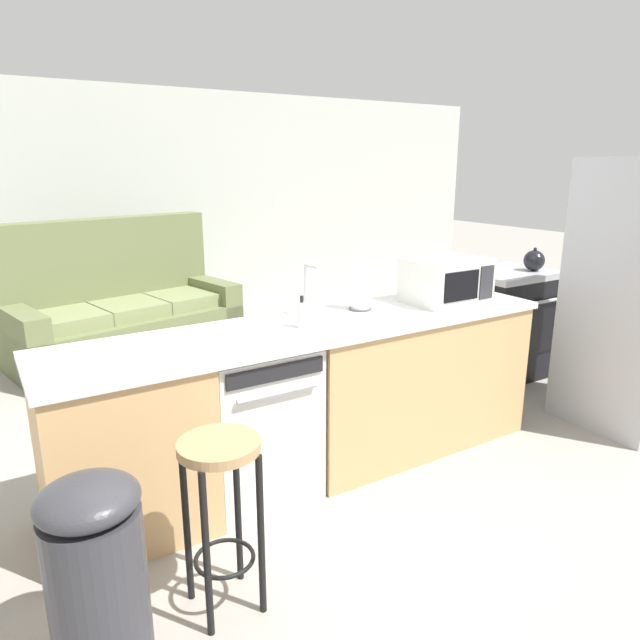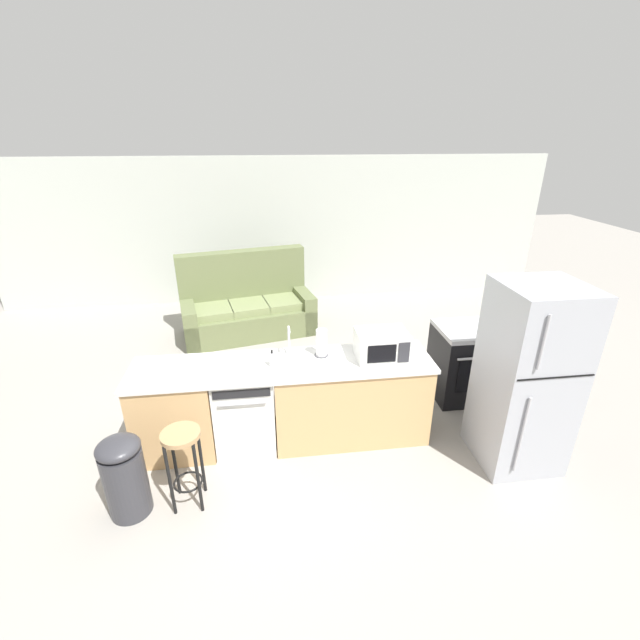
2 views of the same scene
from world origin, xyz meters
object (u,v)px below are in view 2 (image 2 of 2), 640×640
object	(u,v)px
microwave	(382,345)
paper_towel_roll	(321,343)
refrigerator	(527,378)
stove_range	(467,362)
kettle	(493,325)
bar_stool	(183,453)
soap_bottle	(272,360)
trash_bin	(125,476)
couch	(247,308)
dishwasher	(245,408)

from	to	relation	value
microwave	paper_towel_roll	bearing A→B (deg)	168.50
refrigerator	stove_range	bearing A→B (deg)	89.99
kettle	bar_stool	xyz separation A→B (m)	(-3.25, -1.16, -0.45)
paper_towel_roll	soap_bottle	distance (m)	0.52
stove_range	trash_bin	xyz separation A→B (m)	(-3.56, -1.32, -0.07)
couch	refrigerator	bearing A→B (deg)	-51.34
refrigerator	soap_bottle	world-z (taller)	refrigerator
bar_stool	couch	size ratio (longest dim) A/B	0.35
refrigerator	kettle	size ratio (longest dim) A/B	8.77
dishwasher	couch	bearing A→B (deg)	91.11
soap_bottle	couch	xyz separation A→B (m)	(-0.35, 2.80, -0.58)
microwave	couch	size ratio (longest dim) A/B	0.23
kettle	couch	distance (m)	3.72
microwave	dishwasher	bearing A→B (deg)	179.95
dishwasher	soap_bottle	bearing A→B (deg)	-6.83
refrigerator	trash_bin	size ratio (longest dim) A/B	2.43
paper_towel_roll	kettle	bearing A→B (deg)	8.77
microwave	bar_stool	xyz separation A→B (m)	(-1.85, -0.73, -0.50)
paper_towel_roll	couch	size ratio (longest dim) A/B	0.13
microwave	paper_towel_roll	size ratio (longest dim) A/B	1.77
kettle	soap_bottle	bearing A→B (deg)	-169.51
refrigerator	paper_towel_roll	bearing A→B (deg)	159.78
paper_towel_roll	kettle	xyz separation A→B (m)	(1.98, 0.31, -0.05)
dishwasher	refrigerator	bearing A→B (deg)	-11.93
bar_stool	dishwasher	bearing A→B (deg)	57.04
bar_stool	stove_range	bearing A→B (deg)	22.64
dishwasher	bar_stool	xyz separation A→B (m)	(-0.48, -0.73, 0.11)
soap_bottle	kettle	size ratio (longest dim) A/B	0.86
dishwasher	kettle	size ratio (longest dim) A/B	4.10
stove_range	paper_towel_roll	xyz separation A→B (m)	(-1.81, -0.43, 0.59)
dishwasher	paper_towel_roll	bearing A→B (deg)	8.45
kettle	stove_range	bearing A→B (deg)	143.32
refrigerator	dishwasher	bearing A→B (deg)	168.07
refrigerator	microwave	world-z (taller)	refrigerator
soap_bottle	dishwasher	bearing A→B (deg)	173.17
microwave	trash_bin	distance (m)	2.54
soap_bottle	trash_bin	bearing A→B (deg)	-149.69
soap_bottle	kettle	bearing A→B (deg)	10.49
paper_towel_roll	kettle	size ratio (longest dim) A/B	1.38
stove_range	refrigerator	bearing A→B (deg)	-90.01
stove_range	couch	distance (m)	3.46
dishwasher	paper_towel_roll	distance (m)	1.01
dishwasher	kettle	distance (m)	2.86
dishwasher	trash_bin	size ratio (longest dim) A/B	1.14
paper_towel_roll	couch	xyz separation A→B (m)	(-0.84, 2.65, -0.64)
paper_towel_roll	soap_bottle	world-z (taller)	paper_towel_roll
stove_range	couch	xyz separation A→B (m)	(-2.65, 2.22, -0.06)
soap_bottle	bar_stool	world-z (taller)	soap_bottle
refrigerator	bar_stool	xyz separation A→B (m)	(-3.08, -0.19, -0.36)
soap_bottle	trash_bin	size ratio (longest dim) A/B	0.24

